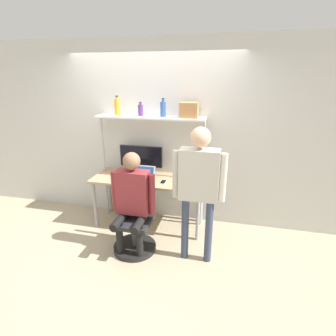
{
  "coord_description": "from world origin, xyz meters",
  "views": [
    {
      "loc": [
        1.09,
        -3.09,
        2.18
      ],
      "look_at": [
        0.4,
        -0.13,
        1.11
      ],
      "focal_mm": 28.0,
      "sensor_mm": 36.0,
      "label": 1
    }
  ],
  "objects_px": {
    "office_chair": "(135,230)",
    "bottle_blue": "(163,109)",
    "monitor": "(141,158)",
    "cell_phone": "(163,182)",
    "person_standing": "(199,179)",
    "bottle_amber": "(117,107)",
    "person_seated": "(132,196)",
    "bottle_purple": "(141,110)",
    "laptop": "(142,177)",
    "storage_box": "(189,110)"
  },
  "relations": [
    {
      "from": "laptop",
      "to": "bottle_purple",
      "type": "xyz_separation_m",
      "value": [
        -0.08,
        0.24,
        0.91
      ]
    },
    {
      "from": "monitor",
      "to": "cell_phone",
      "type": "xyz_separation_m",
      "value": [
        0.41,
        -0.26,
        -0.25
      ]
    },
    {
      "from": "cell_phone",
      "to": "bottle_blue",
      "type": "height_order",
      "value": "bottle_blue"
    },
    {
      "from": "monitor",
      "to": "bottle_amber",
      "type": "height_order",
      "value": "bottle_amber"
    },
    {
      "from": "storage_box",
      "to": "monitor",
      "type": "bearing_deg",
      "value": 179.2
    },
    {
      "from": "person_standing",
      "to": "bottle_amber",
      "type": "bearing_deg",
      "value": 148.03
    },
    {
      "from": "cell_phone",
      "to": "bottle_purple",
      "type": "xyz_separation_m",
      "value": [
        -0.39,
        0.25,
        0.96
      ]
    },
    {
      "from": "cell_phone",
      "to": "storage_box",
      "type": "bearing_deg",
      "value": 39.25
    },
    {
      "from": "monitor",
      "to": "person_seated",
      "type": "distance_m",
      "value": 0.87
    },
    {
      "from": "cell_phone",
      "to": "office_chair",
      "type": "xyz_separation_m",
      "value": [
        -0.25,
        -0.51,
        -0.49
      ]
    },
    {
      "from": "monitor",
      "to": "bottle_amber",
      "type": "relative_size",
      "value": 2.41
    },
    {
      "from": "laptop",
      "to": "person_standing",
      "type": "distance_m",
      "value": 1.07
    },
    {
      "from": "bottle_amber",
      "to": "laptop",
      "type": "bearing_deg",
      "value": -29.33
    },
    {
      "from": "person_standing",
      "to": "office_chair",
      "type": "bearing_deg",
      "value": 176.94
    },
    {
      "from": "bottle_purple",
      "to": "monitor",
      "type": "bearing_deg",
      "value": 157.15
    },
    {
      "from": "office_chair",
      "to": "bottle_blue",
      "type": "height_order",
      "value": "bottle_blue"
    },
    {
      "from": "bottle_blue",
      "to": "laptop",
      "type": "bearing_deg",
      "value": -136.41
    },
    {
      "from": "person_seated",
      "to": "cell_phone",
      "type": "bearing_deg",
      "value": 65.59
    },
    {
      "from": "laptop",
      "to": "cell_phone",
      "type": "relative_size",
      "value": 2.35
    },
    {
      "from": "laptop",
      "to": "bottle_purple",
      "type": "distance_m",
      "value": 0.94
    },
    {
      "from": "monitor",
      "to": "bottle_purple",
      "type": "distance_m",
      "value": 0.72
    },
    {
      "from": "bottle_purple",
      "to": "storage_box",
      "type": "relative_size",
      "value": 0.8
    },
    {
      "from": "laptop",
      "to": "bottle_blue",
      "type": "distance_m",
      "value": 1.0
    },
    {
      "from": "bottle_blue",
      "to": "bottle_purple",
      "type": "bearing_deg",
      "value": 180.0
    },
    {
      "from": "person_standing",
      "to": "bottle_amber",
      "type": "xyz_separation_m",
      "value": [
        -1.29,
        0.81,
        0.69
      ]
    },
    {
      "from": "office_chair",
      "to": "bottle_purple",
      "type": "height_order",
      "value": "bottle_purple"
    },
    {
      "from": "cell_phone",
      "to": "bottle_amber",
      "type": "distance_m",
      "value": 1.26
    },
    {
      "from": "cell_phone",
      "to": "person_standing",
      "type": "height_order",
      "value": "person_standing"
    },
    {
      "from": "person_standing",
      "to": "bottle_blue",
      "type": "height_order",
      "value": "bottle_blue"
    },
    {
      "from": "laptop",
      "to": "person_seated",
      "type": "relative_size",
      "value": 0.26
    },
    {
      "from": "storage_box",
      "to": "bottle_amber",
      "type": "bearing_deg",
      "value": -180.0
    },
    {
      "from": "office_chair",
      "to": "bottle_blue",
      "type": "bearing_deg",
      "value": 75.63
    },
    {
      "from": "bottle_blue",
      "to": "person_standing",
      "type": "bearing_deg",
      "value": -52.67
    },
    {
      "from": "office_chair",
      "to": "person_seated",
      "type": "distance_m",
      "value": 0.51
    },
    {
      "from": "office_chair",
      "to": "person_standing",
      "type": "height_order",
      "value": "person_standing"
    },
    {
      "from": "bottle_purple",
      "to": "person_seated",
      "type": "bearing_deg",
      "value": -80.82
    },
    {
      "from": "cell_phone",
      "to": "person_standing",
      "type": "distance_m",
      "value": 0.85
    },
    {
      "from": "person_standing",
      "to": "bottle_purple",
      "type": "bearing_deg",
      "value": 139.45
    },
    {
      "from": "office_chair",
      "to": "storage_box",
      "type": "height_order",
      "value": "storage_box"
    },
    {
      "from": "monitor",
      "to": "office_chair",
      "type": "bearing_deg",
      "value": -78.61
    },
    {
      "from": "monitor",
      "to": "person_standing",
      "type": "distance_m",
      "value": 1.27
    },
    {
      "from": "bottle_amber",
      "to": "person_seated",
      "type": "bearing_deg",
      "value": -59.35
    },
    {
      "from": "office_chair",
      "to": "bottle_amber",
      "type": "xyz_separation_m",
      "value": [
        -0.48,
        0.76,
        1.49
      ]
    },
    {
      "from": "office_chair",
      "to": "bottle_blue",
      "type": "distance_m",
      "value": 1.68
    },
    {
      "from": "person_seated",
      "to": "bottle_amber",
      "type": "bearing_deg",
      "value": 120.65
    },
    {
      "from": "storage_box",
      "to": "bottle_blue",
      "type": "bearing_deg",
      "value": -180.0
    },
    {
      "from": "bottle_amber",
      "to": "monitor",
      "type": "bearing_deg",
      "value": 1.75
    },
    {
      "from": "monitor",
      "to": "laptop",
      "type": "bearing_deg",
      "value": -68.14
    },
    {
      "from": "monitor",
      "to": "cell_phone",
      "type": "bearing_deg",
      "value": -32.34
    },
    {
      "from": "office_chair",
      "to": "person_standing",
      "type": "relative_size",
      "value": 0.54
    }
  ]
}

